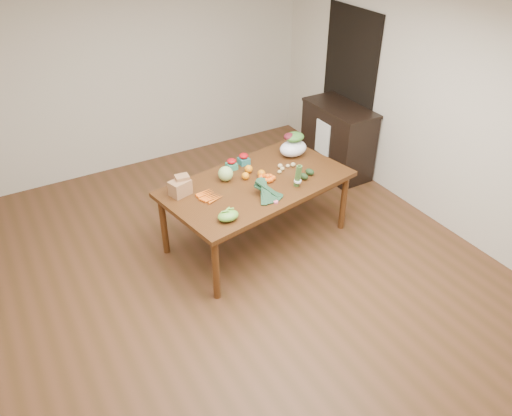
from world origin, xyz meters
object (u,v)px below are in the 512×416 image
asparagus_bundle (298,176)px  salad_bag (293,146)px  dining_table (257,211)px  cabinet (338,139)px  kale_bunch (269,192)px  paper_bag (180,186)px  cabbage (226,174)px  mandarin_cluster (268,177)px

asparagus_bundle → salad_bag: size_ratio=0.77×
dining_table → asparagus_bundle: asparagus_bundle is taller
cabinet → kale_bunch: size_ratio=2.55×
dining_table → paper_bag: bearing=157.8°
paper_bag → cabbage: 0.52m
cabbage → kale_bunch: size_ratio=0.40×
cabbage → asparagus_bundle: bearing=-39.7°
paper_bag → kale_bunch: 0.89m
paper_bag → salad_bag: bearing=5.3°
cabbage → asparagus_bundle: 0.76m
dining_table → paper_bag: paper_bag is taller
cabinet → mandarin_cluster: bearing=-151.9°
dining_table → cabinet: 1.93m
cabinet → salad_bag: 1.27m
cabbage → salad_bag: bearing=7.0°
dining_table → cabinet: (1.74, 0.83, 0.10)m
salad_bag → mandarin_cluster: bearing=-147.6°
kale_bunch → mandarin_cluster: bearing=50.8°
dining_table → kale_bunch: 0.57m
mandarin_cluster → salad_bag: (0.55, 0.35, 0.08)m
dining_table → salad_bag: salad_bag is taller
salad_bag → paper_bag: bearing=-174.7°
paper_bag → kale_bunch: bearing=-35.4°
cabinet → cabbage: 2.14m
dining_table → kale_bunch: bearing=-110.0°
mandarin_cluster → asparagus_bundle: bearing=-49.5°
cabinet → paper_bag: 2.64m
paper_bag → mandarin_cluster: paper_bag is taller
kale_bunch → asparagus_bundle: size_ratio=1.60×
dining_table → kale_bunch: size_ratio=4.88×
dining_table → mandarin_cluster: (0.11, -0.05, 0.42)m
paper_bag → asparagus_bundle: asparagus_bundle is taller
asparagus_bundle → cabbage: bearing=130.3°
dining_table → kale_bunch: (-0.06, -0.34, 0.45)m
kale_bunch → dining_table: bearing=70.0°
dining_table → paper_bag: 0.93m
mandarin_cluster → dining_table: bearing=156.6°
asparagus_bundle → cabinet: bearing=28.0°
kale_bunch → salad_bag: size_ratio=1.23×
mandarin_cluster → paper_bag: bearing=166.4°
dining_table → mandarin_cluster: mandarin_cluster is taller
asparagus_bundle → salad_bag: asparagus_bundle is taller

